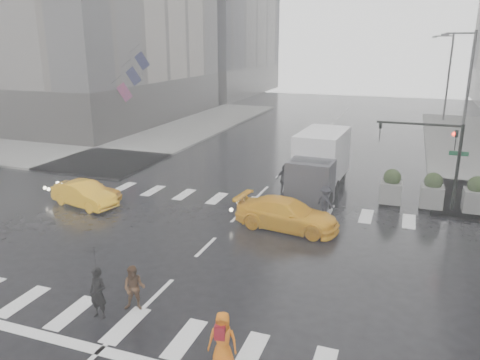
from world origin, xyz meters
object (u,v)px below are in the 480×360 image
at_px(pedestrian_brown, 134,288).
at_px(box_truck, 319,162).
at_px(taxi_mid, 84,195).
at_px(taxi_front, 88,190).
at_px(traffic_signal_pole, 438,149).
at_px(pedestrian_orange, 223,340).

xyz_separation_m(pedestrian_brown, box_truck, (3.20, 14.13, 1.05)).
bearing_deg(taxi_mid, taxi_front, 38.03).
distance_m(traffic_signal_pole, pedestrian_orange, 15.91).
height_order(pedestrian_brown, box_truck, box_truck).
relative_size(pedestrian_orange, taxi_front, 0.43).
bearing_deg(pedestrian_orange, taxi_front, 131.20).
bearing_deg(pedestrian_orange, taxi_mid, 132.45).
bearing_deg(pedestrian_brown, taxi_mid, 118.48).
relative_size(pedestrian_orange, taxi_mid, 0.42).
height_order(taxi_mid, box_truck, box_truck).
bearing_deg(traffic_signal_pole, taxi_front, -164.45).
xyz_separation_m(traffic_signal_pole, taxi_front, (-17.35, -4.83, -2.59)).
bearing_deg(taxi_front, box_truck, -62.58).
xyz_separation_m(pedestrian_brown, taxi_front, (-8.14, 8.30, -0.13)).
height_order(taxi_front, taxi_mid, taxi_mid).
height_order(pedestrian_orange, box_truck, box_truck).
distance_m(pedestrian_orange, taxi_front, 15.43).
xyz_separation_m(traffic_signal_pole, pedestrian_orange, (-5.52, -14.73, -2.41)).
bearing_deg(box_truck, taxi_mid, -146.58).
distance_m(pedestrian_orange, box_truck, 15.77).
height_order(traffic_signal_pole, taxi_mid, traffic_signal_pole).
xyz_separation_m(taxi_front, box_truck, (11.34, 5.83, 1.18)).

